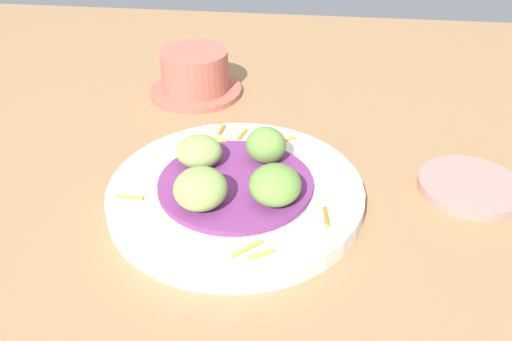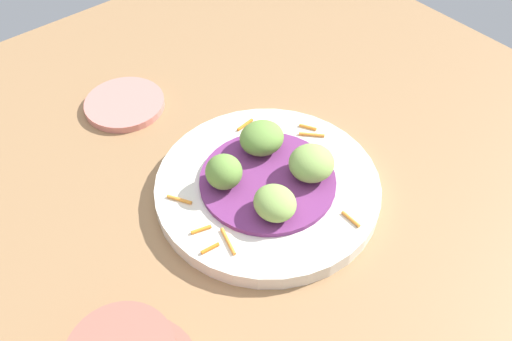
{
  "view_description": "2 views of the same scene",
  "coord_description": "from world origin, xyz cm",
  "px_view_note": "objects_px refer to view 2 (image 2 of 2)",
  "views": [
    {
      "loc": [
        -10.78,
        51.8,
        37.65
      ],
      "look_at": [
        -5.33,
        4.51,
        5.22
      ],
      "focal_mm": 38.77,
      "sensor_mm": 36.0,
      "label": 1
    },
    {
      "loc": [
        29.66,
        -23.65,
        53.1
      ],
      "look_at": [
        -4.1,
        4.62,
        6.19
      ],
      "focal_mm": 39.28,
      "sensor_mm": 36.0,
      "label": 2
    }
  ],
  "objects_px": {
    "main_plate": "(268,188)",
    "guac_scoop_right": "(224,172)",
    "side_plate_small": "(125,104)",
    "guac_scoop_center": "(262,138)",
    "guac_scoop_back": "(275,203)",
    "guac_scoop_left": "(311,163)"
  },
  "relations": [
    {
      "from": "side_plate_small",
      "to": "guac_scoop_left",
      "type": "bearing_deg",
      "value": 18.27
    },
    {
      "from": "guac_scoop_left",
      "to": "side_plate_small",
      "type": "distance_m",
      "value": 0.29
    },
    {
      "from": "main_plate",
      "to": "side_plate_small",
      "type": "height_order",
      "value": "main_plate"
    },
    {
      "from": "guac_scoop_back",
      "to": "side_plate_small",
      "type": "distance_m",
      "value": 0.3
    },
    {
      "from": "guac_scoop_right",
      "to": "side_plate_small",
      "type": "bearing_deg",
      "value": -178.65
    },
    {
      "from": "guac_scoop_left",
      "to": "guac_scoop_right",
      "type": "xyz_separation_m",
      "value": [
        -0.05,
        -0.09,
        -0.0
      ]
    },
    {
      "from": "guac_scoop_back",
      "to": "main_plate",
      "type": "bearing_deg",
      "value": 147.82
    },
    {
      "from": "main_plate",
      "to": "guac_scoop_right",
      "type": "distance_m",
      "value": 0.06
    },
    {
      "from": "main_plate",
      "to": "guac_scoop_back",
      "type": "bearing_deg",
      "value": -32.18
    },
    {
      "from": "guac_scoop_center",
      "to": "guac_scoop_back",
      "type": "distance_m",
      "value": 0.1
    },
    {
      "from": "guac_scoop_left",
      "to": "guac_scoop_center",
      "type": "distance_m",
      "value": 0.07
    },
    {
      "from": "guac_scoop_left",
      "to": "side_plate_small",
      "type": "height_order",
      "value": "guac_scoop_left"
    },
    {
      "from": "guac_scoop_left",
      "to": "guac_scoop_right",
      "type": "bearing_deg",
      "value": -122.18
    },
    {
      "from": "guac_scoop_back",
      "to": "guac_scoop_left",
      "type": "bearing_deg",
      "value": 102.82
    },
    {
      "from": "guac_scoop_left",
      "to": "guac_scoop_center",
      "type": "bearing_deg",
      "value": -167.18
    },
    {
      "from": "guac_scoop_center",
      "to": "side_plate_small",
      "type": "xyz_separation_m",
      "value": [
        -0.21,
        -0.08,
        -0.04
      ]
    },
    {
      "from": "main_plate",
      "to": "guac_scoop_left",
      "type": "distance_m",
      "value": 0.06
    },
    {
      "from": "main_plate",
      "to": "guac_scoop_center",
      "type": "xyz_separation_m",
      "value": [
        -0.04,
        0.03,
        0.03
      ]
    },
    {
      "from": "guac_scoop_center",
      "to": "guac_scoop_right",
      "type": "relative_size",
      "value": 1.24
    },
    {
      "from": "guac_scoop_center",
      "to": "guac_scoop_back",
      "type": "relative_size",
      "value": 1.1
    },
    {
      "from": "guac_scoop_center",
      "to": "guac_scoop_back",
      "type": "bearing_deg",
      "value": -32.18
    },
    {
      "from": "guac_scoop_left",
      "to": "guac_scoop_back",
      "type": "relative_size",
      "value": 1.07
    }
  ]
}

